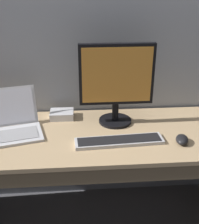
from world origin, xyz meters
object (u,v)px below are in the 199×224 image
(laptop_silver, at_px, (12,125))
(wired_keyboard, at_px, (119,141))
(external_monitor, at_px, (116,81))
(external_drive_box, at_px, (62,114))
(computer_mouse, at_px, (182,140))

(laptop_silver, height_order, wired_keyboard, laptop_silver)
(external_monitor, relative_size, wired_keyboard, 1.01)
(external_monitor, xyz_separation_m, external_drive_box, (-0.34, 0.10, -0.26))
(laptop_silver, bearing_deg, wired_keyboard, -15.38)
(wired_keyboard, bearing_deg, external_monitor, 87.95)
(laptop_silver, bearing_deg, external_drive_box, 31.00)
(computer_mouse, relative_size, external_drive_box, 0.68)
(external_monitor, relative_size, external_drive_box, 3.35)
(external_monitor, bearing_deg, wired_keyboard, -92.05)
(computer_mouse, bearing_deg, external_drive_box, 167.78)
(wired_keyboard, relative_size, external_drive_box, 3.32)
(laptop_silver, distance_m, external_drive_box, 0.33)
(laptop_silver, xyz_separation_m, wired_keyboard, (0.62, -0.17, -0.04))
(wired_keyboard, bearing_deg, computer_mouse, -4.88)
(external_monitor, xyz_separation_m, computer_mouse, (0.34, -0.27, -0.26))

